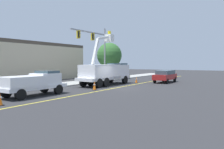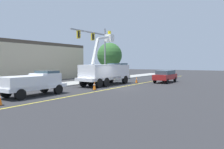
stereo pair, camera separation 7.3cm
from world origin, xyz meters
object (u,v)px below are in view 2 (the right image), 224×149
object	(u,v)px
traffic_cone_mid_front	(94,86)
traffic_cone_mid_rear	(136,80)
passing_minivan	(165,75)
traffic_signal_mast	(96,44)
utility_bucket_truck	(106,72)
service_pickup_truck	(33,83)

from	to	relation	value
traffic_cone_mid_front	traffic_cone_mid_rear	distance (m)	8.95
traffic_cone_mid_front	traffic_cone_mid_rear	bearing A→B (deg)	-4.13
passing_minivan	traffic_signal_mast	size ratio (longest dim) A/B	0.62
passing_minivan	traffic_cone_mid_front	distance (m)	12.35
utility_bucket_truck	traffic_cone_mid_rear	bearing A→B (deg)	-29.10
service_pickup_truck	passing_minivan	size ratio (longest dim) A/B	1.17
utility_bucket_truck	traffic_cone_mid_rear	xyz separation A→B (m)	(4.09, -2.28, -1.20)
traffic_cone_mid_rear	traffic_signal_mast	size ratio (longest dim) A/B	0.11
passing_minivan	traffic_signal_mast	distance (m)	10.64
service_pickup_truck	traffic_cone_mid_rear	distance (m)	14.93
passing_minivan	traffic_signal_mast	xyz separation A→B (m)	(-4.14, 8.78, 4.36)
utility_bucket_truck	service_pickup_truck	world-z (taller)	utility_bucket_truck
passing_minivan	traffic_cone_mid_front	xyz separation A→B (m)	(-11.75, 3.75, -0.54)
traffic_signal_mast	service_pickup_truck	bearing A→B (deg)	-168.08
service_pickup_truck	traffic_signal_mast	world-z (taller)	traffic_signal_mast
utility_bucket_truck	passing_minivan	world-z (taller)	utility_bucket_truck
traffic_cone_mid_front	traffic_signal_mast	distance (m)	10.36
utility_bucket_truck	passing_minivan	bearing A→B (deg)	-37.91
service_pickup_truck	traffic_cone_mid_front	world-z (taller)	service_pickup_truck
service_pickup_truck	passing_minivan	bearing A→B (deg)	-18.86
utility_bucket_truck	traffic_cone_mid_front	world-z (taller)	utility_bucket_truck
passing_minivan	service_pickup_truck	bearing A→B (deg)	161.14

